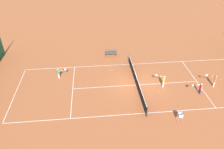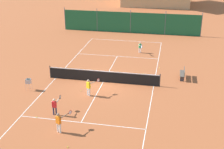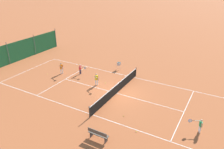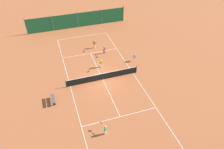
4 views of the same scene
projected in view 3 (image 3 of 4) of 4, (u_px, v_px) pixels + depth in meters
The scene contains 15 objects.
ground_plane at pixel (117, 93), 21.05m from camera, with size 600.00×600.00×0.00m, color #A8542D.
court_line_markings at pixel (117, 93), 21.05m from camera, with size 8.25×23.85×0.01m.
tennis_net at pixel (117, 89), 20.84m from camera, with size 9.18×0.08×1.06m.
windscreen_fence_near at pixel (8, 54), 27.43m from camera, with size 17.28×0.08×2.90m.
player_far_service at pixel (80, 68), 24.88m from camera, with size 0.40×1.00×1.18m.
player_near_service at pixel (97, 79), 22.29m from camera, with size 0.88×0.87×1.29m.
player_far_baseline at pixel (200, 125), 15.59m from camera, with size 0.47×0.97×1.12m.
player_near_baseline at pixel (61, 68), 24.91m from camera, with size 0.78×0.95×1.30m.
tennis_ball_service_box at pixel (124, 116), 17.60m from camera, with size 0.07×0.07×0.07m, color #CCE033.
tennis_ball_near_corner at pixel (82, 69), 26.26m from camera, with size 0.07×0.07×0.07m, color #CCE033.
tennis_ball_alley_left at pixel (136, 132), 15.84m from camera, with size 0.07×0.07×0.07m, color #CCE033.
tennis_ball_mid_court at pixel (47, 74), 25.08m from camera, with size 0.07×0.07×0.07m, color #CCE033.
tennis_ball_by_net_left at pixel (105, 83), 22.98m from camera, with size 0.07×0.07×0.07m, color #CCE033.
ball_hopper at pixel (119, 64), 26.11m from camera, with size 0.36×0.36×0.89m.
courtside_bench at pixel (98, 134), 14.96m from camera, with size 0.36×1.50×0.84m.
Camera 3 is at (16.24, 8.64, 10.41)m, focal length 35.00 mm.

